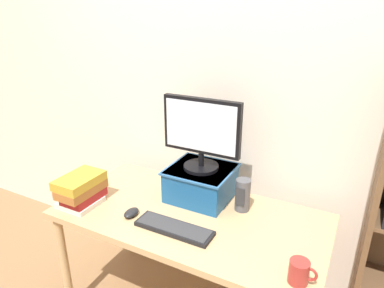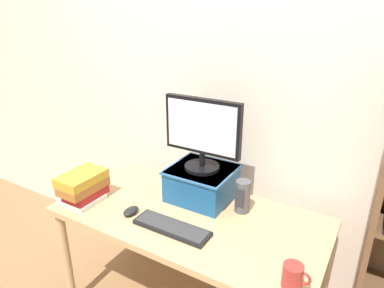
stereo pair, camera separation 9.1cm
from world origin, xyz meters
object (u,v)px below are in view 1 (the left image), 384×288
riser_box (201,182)px  coffee_mug (299,272)px  computer_monitor (201,132)px  computer_mouse (131,213)px  keyboard (174,228)px  desk (190,225)px  desk_speaker (243,195)px  book_stack (81,190)px

riser_box → coffee_mug: 0.79m
riser_box → computer_monitor: bearing=-90.0°
computer_mouse → coffee_mug: bearing=-4.8°
keyboard → computer_mouse: computer_mouse is taller
desk → computer_monitor: (-0.03, 0.19, 0.49)m
computer_monitor → computer_mouse: bearing=-125.1°
riser_box → desk: bearing=-82.2°
computer_monitor → computer_mouse: computer_monitor is taller
riser_box → desk_speaker: 0.27m
keyboard → desk_speaker: (0.24, 0.34, 0.08)m
riser_box → coffee_mug: size_ratio=3.15×
desk → desk_speaker: (0.24, 0.17, 0.17)m
riser_box → book_stack: size_ratio=1.36×
coffee_mug → desk_speaker: 0.57m
computer_monitor → book_stack: 0.76m
computer_monitor → coffee_mug: computer_monitor is taller
riser_box → keyboard: size_ratio=0.89×
computer_monitor → keyboard: size_ratio=1.11×
computer_mouse → coffee_mug: (0.91, -0.08, 0.03)m
desk → riser_box: size_ratio=4.00×
keyboard → coffee_mug: size_ratio=3.53×
computer_monitor → coffee_mug: 0.87m
coffee_mug → desk_speaker: size_ratio=0.63×
computer_mouse → coffee_mug: 0.91m
desk → computer_mouse: bearing=-149.1°
coffee_mug → keyboard: bearing=173.8°
computer_mouse → desk_speaker: bearing=33.4°
keyboard → coffee_mug: coffee_mug is taller
desk → book_stack: bearing=-161.3°
desk → coffee_mug: coffee_mug is taller
desk → riser_box: 0.26m
coffee_mug → computer_mouse: bearing=175.2°
desk_speaker → computer_mouse: bearing=-146.6°
desk → coffee_mug: bearing=-20.7°
computer_mouse → coffee_mug: coffee_mug is taller
coffee_mug → desk_speaker: desk_speaker is taller
riser_box → book_stack: (-0.57, -0.39, -0.01)m
desk → riser_box: riser_box is taller
computer_monitor → desk_speaker: size_ratio=2.46×
desk_speaker → riser_box: bearing=176.5°
riser_box → keyboard: bearing=-86.0°
computer_mouse → riser_box: bearing=55.0°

